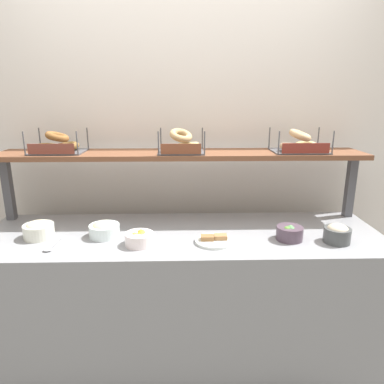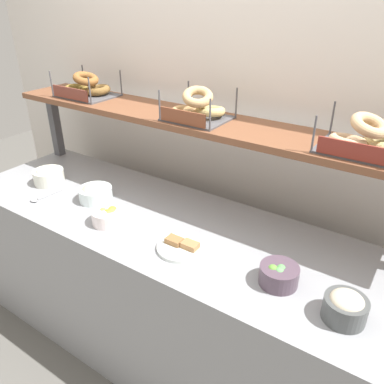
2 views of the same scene
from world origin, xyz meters
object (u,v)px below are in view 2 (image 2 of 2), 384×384
at_px(serving_plate_white, 182,246).
at_px(bagel_basket_plain, 366,140).
at_px(bagel_basket_cinnamon_raisin, 86,88).
at_px(bagel_basket_sesame, 198,109).
at_px(serving_spoon_near_plate, 41,197).
at_px(bowl_potato_salad, 49,175).
at_px(bowl_tuna_salad, 345,307).
at_px(bowl_veggie_mix, 279,275).
at_px(bowl_egg_salad, 95,192).
at_px(bowl_fruit_salad, 109,216).

distance_m(serving_plate_white, bagel_basket_plain, 0.82).
bearing_deg(bagel_basket_cinnamon_raisin, bagel_basket_sesame, -1.46).
xyz_separation_m(serving_spoon_near_plate, bagel_basket_cinnamon_raisin, (-0.07, 0.45, 0.47)).
bearing_deg(bowl_potato_salad, serving_plate_white, -5.36).
bearing_deg(bagel_basket_sesame, bagel_basket_cinnamon_raisin, 178.54).
relative_size(bowl_tuna_salad, bagel_basket_sesame, 0.50).
height_order(bowl_tuna_salad, bagel_basket_plain, bagel_basket_plain).
bearing_deg(bowl_tuna_salad, bagel_basket_sesame, 154.50).
relative_size(bowl_veggie_mix, bowl_tuna_salad, 1.02).
xyz_separation_m(serving_plate_white, bagel_basket_cinnamon_raisin, (-0.93, 0.40, 0.46)).
bearing_deg(bowl_egg_salad, bagel_basket_cinnamon_raisin, 136.62).
relative_size(serving_spoon_near_plate, bagel_basket_plain, 0.53).
bearing_deg(bowl_fruit_salad, serving_plate_white, 3.02).
height_order(serving_spoon_near_plate, bagel_basket_sesame, bagel_basket_sesame).
bearing_deg(bagel_basket_plain, serving_plate_white, -145.09).
relative_size(bowl_potato_salad, serving_spoon_near_plate, 0.94).
bearing_deg(bowl_egg_salad, serving_plate_white, -9.10).
relative_size(bowl_fruit_salad, serving_plate_white, 0.73).
height_order(serving_plate_white, bagel_basket_cinnamon_raisin, bagel_basket_cinnamon_raisin).
height_order(bowl_potato_salad, bagel_basket_plain, bagel_basket_plain).
distance_m(bowl_potato_salad, bowl_egg_salad, 0.36).
height_order(serving_plate_white, bagel_basket_plain, bagel_basket_plain).
bearing_deg(bowl_fruit_salad, bowl_egg_salad, 150.58).
height_order(bowl_veggie_mix, serving_spoon_near_plate, bowl_veggie_mix).
distance_m(bowl_veggie_mix, bowl_egg_salad, 1.03).
relative_size(bowl_fruit_salad, bagel_basket_sesame, 0.54).
distance_m(bowl_egg_salad, serving_spoon_near_plate, 0.29).
distance_m(bowl_potato_salad, serving_spoon_near_plate, 0.19).
xyz_separation_m(serving_plate_white, bagel_basket_plain, (0.55, 0.39, 0.47)).
bearing_deg(bagel_basket_sesame, bagel_basket_plain, 0.42).
xyz_separation_m(bowl_tuna_salad, bagel_basket_sesame, (-0.84, 0.40, 0.43)).
bearing_deg(bagel_basket_plain, bowl_fruit_salad, -156.84).
height_order(serving_spoon_near_plate, bagel_basket_cinnamon_raisin, bagel_basket_cinnamon_raisin).
xyz_separation_m(bowl_veggie_mix, bowl_potato_salad, (-1.39, 0.07, 0.01)).
bearing_deg(bowl_potato_salad, bowl_egg_salad, 1.02).
distance_m(bowl_potato_salad, bagel_basket_sesame, 0.95).
height_order(bagel_basket_cinnamon_raisin, bagel_basket_sesame, bagel_basket_sesame).
bearing_deg(bowl_tuna_salad, bagel_basket_cinnamon_raisin, 165.27).
xyz_separation_m(bagel_basket_cinnamon_raisin, bagel_basket_plain, (1.49, -0.01, 0.00)).
bearing_deg(serving_spoon_near_plate, bowl_veggie_mix, 3.44).
bearing_deg(bagel_basket_sesame, bowl_fruit_salad, -119.23).
bearing_deg(bowl_fruit_salad, bagel_basket_cinnamon_raisin, 141.55).
distance_m(serving_plate_white, serving_spoon_near_plate, 0.86).
bearing_deg(serving_plate_white, bagel_basket_cinnamon_raisin, 156.70).
distance_m(bowl_fruit_salad, serving_plate_white, 0.40).
bearing_deg(bowl_potato_salad, serving_spoon_near_plate, -51.68).
bearing_deg(bowl_veggie_mix, serving_spoon_near_plate, -176.56).
distance_m(bowl_tuna_salad, bowl_fruit_salad, 1.06).
bearing_deg(bowl_veggie_mix, bagel_basket_cinnamon_raisin, 164.38).
height_order(bowl_veggie_mix, bowl_egg_salad, bowl_egg_salad).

